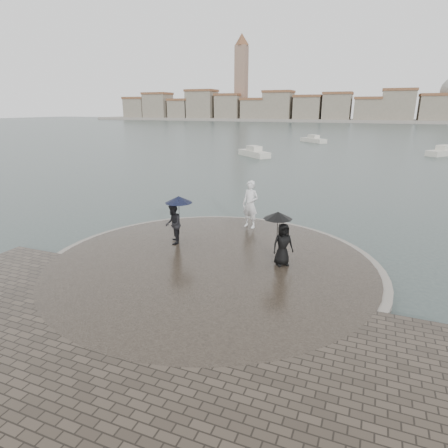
% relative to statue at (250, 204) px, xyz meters
% --- Properties ---
extents(ground, '(400.00, 400.00, 0.00)m').
position_rel_statue_xyz_m(ground, '(-0.03, -8.06, -1.48)').
color(ground, '#2B3835').
rests_on(ground, ground).
extents(kerb_ring, '(12.50, 12.50, 0.32)m').
position_rel_statue_xyz_m(kerb_ring, '(-0.03, -4.56, -1.32)').
color(kerb_ring, gray).
rests_on(kerb_ring, ground).
extents(quay_tip, '(11.90, 11.90, 0.36)m').
position_rel_statue_xyz_m(quay_tip, '(-0.03, -4.56, -1.30)').
color(quay_tip, '#2D261E').
rests_on(quay_tip, ground).
extents(statue, '(0.94, 0.74, 2.25)m').
position_rel_statue_xyz_m(statue, '(0.00, 0.00, 0.00)').
color(statue, silver).
rests_on(statue, quay_tip).
extents(visitor_left, '(1.29, 1.18, 2.04)m').
position_rel_statue_xyz_m(visitor_left, '(-2.20, -3.31, 0.03)').
color(visitor_left, black).
rests_on(visitor_left, quay_tip).
extents(visitor_right, '(1.24, 1.06, 1.95)m').
position_rel_statue_xyz_m(visitor_right, '(2.41, -3.82, 0.00)').
color(visitor_right, black).
rests_on(visitor_right, quay_tip).
extents(far_skyline, '(260.00, 20.00, 37.00)m').
position_rel_statue_xyz_m(far_skyline, '(-6.32, 152.65, 4.13)').
color(far_skyline, gray).
rests_on(far_skyline, ground).
extents(boats, '(30.26, 27.88, 1.50)m').
position_rel_statue_xyz_m(boats, '(3.78, 38.03, -1.11)').
color(boats, beige).
rests_on(boats, ground).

